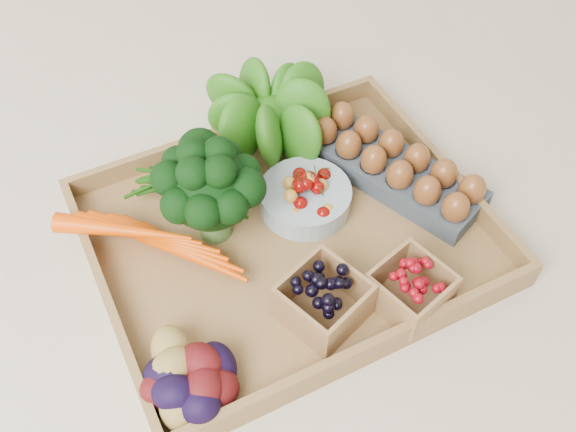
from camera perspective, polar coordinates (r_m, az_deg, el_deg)
name	(u,v)px	position (r m, az deg, el deg)	size (l,w,h in m)	color
ground	(288,241)	(0.96, 0.00, -2.26)	(4.00, 4.00, 0.00)	beige
tray	(288,238)	(0.95, 0.00, -1.99)	(0.55, 0.45, 0.01)	olive
carrots	(168,243)	(0.92, -10.62, -2.36)	(0.20, 0.14, 0.05)	#EE4600
lettuce	(269,107)	(1.03, -1.67, 9.66)	(0.14, 0.14, 0.14)	#23550D
broccoli	(212,205)	(0.91, -6.76, 0.98)	(0.16, 0.16, 0.12)	black
cherry_bowl	(305,198)	(0.96, 1.55, 1.60)	(0.14, 0.14, 0.04)	#8C9EA5
egg_carton	(393,172)	(1.01, 9.31, 3.85)	(0.10, 0.29, 0.03)	#394049
potatoes	(188,377)	(0.79, -8.88, -13.93)	(0.15, 0.15, 0.09)	#3F0A0C
punnet_blackberry	(323,301)	(0.84, 3.17, -7.55)	(0.10, 0.10, 0.07)	black
punnet_raspberry	(410,289)	(0.87, 10.81, -6.40)	(0.09, 0.09, 0.06)	maroon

